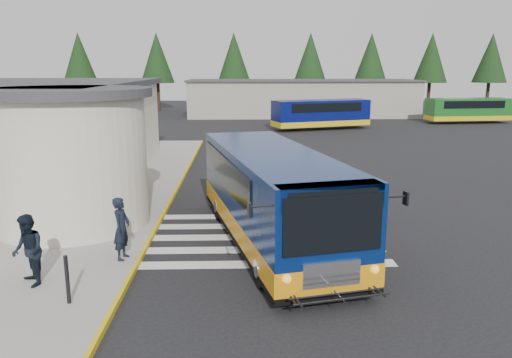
{
  "coord_description": "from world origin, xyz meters",
  "views": [
    {
      "loc": [
        -0.99,
        -16.87,
        5.65
      ],
      "look_at": [
        -0.53,
        -0.5,
        1.96
      ],
      "focal_mm": 35.0,
      "sensor_mm": 36.0,
      "label": 1
    }
  ],
  "objects_px": {
    "far_bus_a": "(321,113)",
    "far_bus_b": "(468,109)",
    "transit_bus": "(273,200)",
    "pedestrian_a": "(122,228)",
    "pedestrian_b": "(28,251)",
    "bollard": "(67,280)"
  },
  "relations": [
    {
      "from": "bollard",
      "to": "pedestrian_b",
      "type": "bearing_deg",
      "value": 141.46
    },
    {
      "from": "pedestrian_a",
      "to": "bollard",
      "type": "distance_m",
      "value": 2.9
    },
    {
      "from": "pedestrian_a",
      "to": "far_bus_b",
      "type": "bearing_deg",
      "value": -26.38
    },
    {
      "from": "pedestrian_b",
      "to": "transit_bus",
      "type": "bearing_deg",
      "value": 83.82
    },
    {
      "from": "pedestrian_a",
      "to": "bollard",
      "type": "height_order",
      "value": "pedestrian_a"
    },
    {
      "from": "transit_bus",
      "to": "bollard",
      "type": "distance_m",
      "value": 6.87
    },
    {
      "from": "pedestrian_a",
      "to": "far_bus_b",
      "type": "relative_size",
      "value": 0.22
    },
    {
      "from": "transit_bus",
      "to": "pedestrian_a",
      "type": "height_order",
      "value": "transit_bus"
    },
    {
      "from": "pedestrian_b",
      "to": "far_bus_a",
      "type": "distance_m",
      "value": 36.1
    },
    {
      "from": "far_bus_a",
      "to": "transit_bus",
      "type": "bearing_deg",
      "value": 150.33
    },
    {
      "from": "transit_bus",
      "to": "pedestrian_a",
      "type": "xyz_separation_m",
      "value": [
        -4.48,
        -1.73,
        -0.37
      ]
    },
    {
      "from": "pedestrian_a",
      "to": "far_bus_b",
      "type": "height_order",
      "value": "far_bus_b"
    },
    {
      "from": "far_bus_a",
      "to": "far_bus_b",
      "type": "xyz_separation_m",
      "value": [
        15.89,
        4.84,
        -0.09
      ]
    },
    {
      "from": "transit_bus",
      "to": "far_bus_a",
      "type": "distance_m",
      "value": 30.94
    },
    {
      "from": "pedestrian_a",
      "to": "transit_bus",
      "type": "bearing_deg",
      "value": -59.42
    },
    {
      "from": "pedestrian_b",
      "to": "far_bus_b",
      "type": "bearing_deg",
      "value": 108.88
    },
    {
      "from": "pedestrian_b",
      "to": "bollard",
      "type": "bearing_deg",
      "value": 16.9
    },
    {
      "from": "pedestrian_a",
      "to": "far_bus_a",
      "type": "bearing_deg",
      "value": -9.1
    },
    {
      "from": "pedestrian_a",
      "to": "bollard",
      "type": "relative_size",
      "value": 1.55
    },
    {
      "from": "far_bus_a",
      "to": "pedestrian_b",
      "type": "bearing_deg",
      "value": 141.4
    },
    {
      "from": "transit_bus",
      "to": "far_bus_b",
      "type": "height_order",
      "value": "transit_bus"
    },
    {
      "from": "transit_bus",
      "to": "bollard",
      "type": "relative_size",
      "value": 9.23
    }
  ]
}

